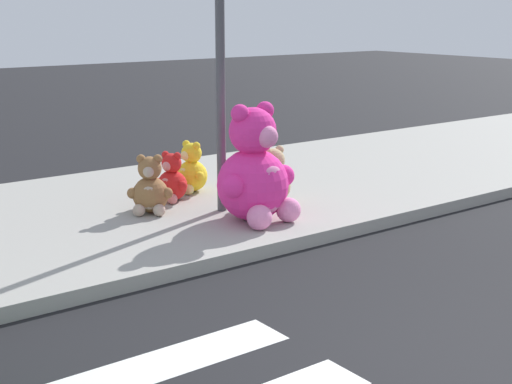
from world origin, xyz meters
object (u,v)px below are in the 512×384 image
(plush_red, at_px, (171,181))
(plush_brown, at_px, (150,190))
(plush_yellow, at_px, (191,172))
(plush_pink_large, at_px, (255,174))
(plush_tan, at_px, (272,180))
(sign_pole, at_px, (220,69))

(plush_red, height_order, plush_brown, plush_brown)
(plush_brown, relative_size, plush_yellow, 1.04)
(plush_pink_large, xyz_separation_m, plush_tan, (0.65, 0.52, -0.25))
(sign_pole, height_order, plush_tan, sign_pole)
(plush_tan, height_order, plush_yellow, plush_tan)
(plush_tan, distance_m, plush_brown, 1.54)
(plush_pink_large, relative_size, plush_brown, 1.92)
(sign_pole, height_order, plush_yellow, sign_pole)
(plush_brown, bearing_deg, plush_red, 35.21)
(sign_pole, height_order, plush_red, sign_pole)
(plush_pink_large, relative_size, plush_yellow, 2.00)
(plush_tan, xyz_separation_m, plush_yellow, (-0.51, 1.11, -0.02))
(sign_pole, distance_m, plush_tan, 1.58)
(sign_pole, height_order, plush_pink_large, sign_pole)
(plush_pink_large, height_order, plush_red, plush_pink_large)
(plush_pink_large, bearing_deg, sign_pole, 96.07)
(plush_pink_large, bearing_deg, plush_red, 103.10)
(sign_pole, bearing_deg, plush_tan, -5.48)
(sign_pole, xyz_separation_m, plush_red, (-0.25, 0.77, -1.44))
(plush_red, xyz_separation_m, plush_brown, (-0.49, -0.35, 0.03))
(plush_yellow, bearing_deg, plush_pink_large, -94.99)
(plush_pink_large, bearing_deg, plush_brown, 128.52)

